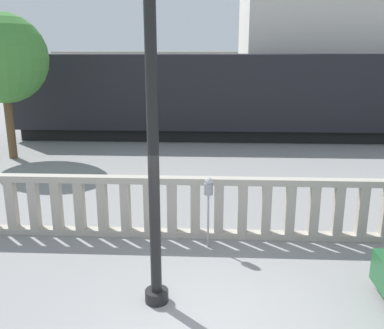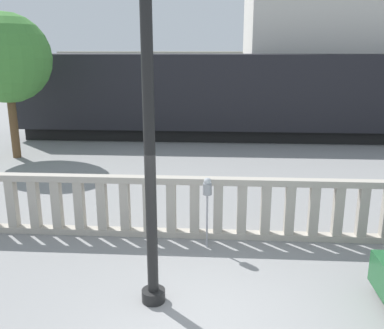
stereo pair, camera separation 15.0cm
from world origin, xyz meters
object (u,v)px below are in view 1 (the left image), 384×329
Objects in this scene: lamppost at (153,125)px; tree_left at (3,58)px; train_near at (297,95)px; parking_meter at (208,191)px; train_far at (194,73)px.

tree_left is at bearing 125.93° from lamppost.
train_near is at bearing 70.90° from lamppost.
lamppost is at bearing -109.10° from train_near.
parking_meter is 0.07× the size of train_far.
train_far is at bearing 107.31° from train_near.
tree_left is (-11.28, -4.22, 1.69)m from train_near.
train_far is 22.51m from tree_left.
parking_meter is at bearing -43.71° from tree_left.
parking_meter is at bearing 68.16° from lamppost.
tree_left is at bearing -105.10° from train_far.
parking_meter is 0.06× the size of train_near.
lamppost is 2.78m from parking_meter.
lamppost reaches higher than parking_meter.
parking_meter is at bearing -108.60° from train_near.
lamppost is 14.21m from train_near.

